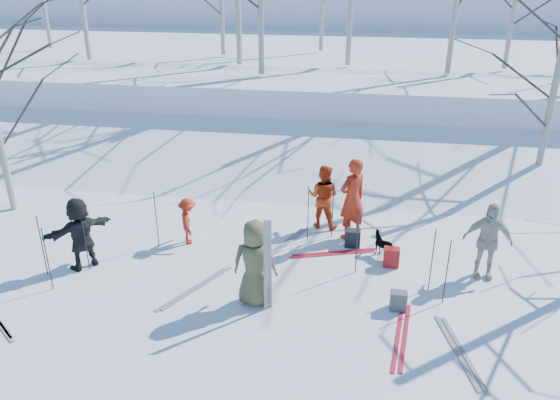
% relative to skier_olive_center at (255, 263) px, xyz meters
% --- Properties ---
extents(ground, '(120.00, 120.00, 0.00)m').
position_rel_skier_olive_center_xyz_m(ground, '(0.17, 0.35, -0.84)').
color(ground, white).
rests_on(ground, ground).
extents(snow_ramp, '(70.00, 9.49, 4.12)m').
position_rel_skier_olive_center_xyz_m(snow_ramp, '(0.17, 7.35, -0.69)').
color(snow_ramp, white).
rests_on(snow_ramp, ground).
extents(snow_plateau, '(70.00, 18.00, 2.20)m').
position_rel_skier_olive_center_xyz_m(snow_plateau, '(0.17, 17.35, 0.16)').
color(snow_plateau, white).
rests_on(snow_plateau, ground).
extents(far_hill, '(90.00, 30.00, 6.00)m').
position_rel_skier_olive_center_xyz_m(far_hill, '(0.17, 38.35, 1.16)').
color(far_hill, white).
rests_on(far_hill, ground).
extents(skier_olive_center, '(0.84, 0.55, 1.69)m').
position_rel_skier_olive_center_xyz_m(skier_olive_center, '(0.00, 0.00, 0.00)').
color(skier_olive_center, '#4A4E2F').
rests_on(skier_olive_center, ground).
extents(skier_red_north, '(0.83, 0.81, 1.92)m').
position_rel_skier_olive_center_xyz_m(skier_red_north, '(1.66, 2.91, 0.12)').
color(skier_red_north, '#B12510').
rests_on(skier_red_north, ground).
extents(skier_redor_behind, '(0.88, 0.75, 1.56)m').
position_rel_skier_olive_center_xyz_m(skier_redor_behind, '(0.97, 3.35, -0.07)').
color(skier_redor_behind, '#B7350E').
rests_on(skier_redor_behind, ground).
extents(skier_red_seated, '(0.62, 0.80, 1.08)m').
position_rel_skier_olive_center_xyz_m(skier_red_seated, '(-1.95, 2.06, -0.30)').
color(skier_red_seated, '#B12510').
rests_on(skier_red_seated, ground).
extents(skier_cream_east, '(0.97, 0.44, 1.62)m').
position_rel_skier_olive_center_xyz_m(skier_cream_east, '(4.37, 1.63, -0.03)').
color(skier_cream_east, beige).
rests_on(skier_cream_east, ground).
extents(skier_grey_west, '(1.29, 1.40, 1.56)m').
position_rel_skier_olive_center_xyz_m(skier_grey_west, '(-3.79, 0.71, -0.07)').
color(skier_grey_west, black).
rests_on(skier_grey_west, ground).
extents(dog, '(0.67, 0.61, 0.53)m').
position_rel_skier_olive_center_xyz_m(dog, '(2.43, 2.15, -0.58)').
color(dog, black).
rests_on(dog, ground).
extents(upright_ski_left, '(0.11, 0.17, 1.90)m').
position_rel_skier_olive_center_xyz_m(upright_ski_left, '(0.25, -0.26, 0.11)').
color(upright_ski_left, silver).
rests_on(upright_ski_left, ground).
extents(upright_ski_right, '(0.11, 0.23, 1.89)m').
position_rel_skier_olive_center_xyz_m(upright_ski_right, '(0.32, -0.21, 0.11)').
color(upright_ski_right, silver).
rests_on(upright_ski_right, ground).
extents(ski_pair_a, '(1.08, 1.99, 0.02)m').
position_rel_skier_olive_center_xyz_m(ski_pair_a, '(3.61, -0.88, -0.83)').
color(ski_pair_a, silver).
rests_on(ski_pair_a, ground).
extents(ski_pair_b, '(0.68, 1.95, 0.02)m').
position_rel_skier_olive_center_xyz_m(ski_pair_b, '(2.68, -0.62, -0.83)').
color(ski_pair_b, red).
rests_on(ski_pair_b, ground).
extents(ski_pair_c, '(1.78, 2.07, 0.02)m').
position_rel_skier_olive_center_xyz_m(ski_pair_c, '(-1.26, 0.25, -0.83)').
color(ski_pair_c, silver).
rests_on(ski_pair_c, ground).
extents(ski_pair_e, '(1.32, 2.02, 0.02)m').
position_rel_skier_olive_center_xyz_m(ski_pair_e, '(1.33, 2.06, -0.83)').
color(ski_pair_e, red).
rests_on(ski_pair_e, ground).
extents(ski_pair_f, '(1.62, 2.05, 0.02)m').
position_rel_skier_olive_center_xyz_m(ski_pair_f, '(0.18, 2.26, -0.83)').
color(ski_pair_f, silver).
rests_on(ski_pair_f, ground).
extents(ski_pole_a, '(0.02, 0.02, 1.34)m').
position_rel_skier_olive_center_xyz_m(ski_pole_a, '(-3.65, 0.60, -0.17)').
color(ski_pole_a, black).
rests_on(ski_pole_a, ground).
extents(ski_pole_b, '(0.02, 0.02, 1.34)m').
position_rel_skier_olive_center_xyz_m(ski_pole_b, '(1.83, 1.34, -0.17)').
color(ski_pole_b, black).
rests_on(ski_pole_b, ground).
extents(ski_pole_c, '(0.02, 0.02, 1.34)m').
position_rel_skier_olive_center_xyz_m(ski_pole_c, '(1.23, 2.85, -0.17)').
color(ski_pole_c, black).
rests_on(ski_pole_c, ground).
extents(ski_pole_d, '(0.02, 0.02, 1.34)m').
position_rel_skier_olive_center_xyz_m(ski_pole_d, '(-4.39, 0.26, -0.17)').
color(ski_pole_d, black).
rests_on(ski_pole_d, ground).
extents(ski_pole_e, '(0.02, 0.02, 1.34)m').
position_rel_skier_olive_center_xyz_m(ski_pole_e, '(3.49, 0.52, -0.17)').
color(ski_pole_e, black).
rests_on(ski_pole_e, ground).
extents(ski_pole_f, '(0.02, 0.02, 1.34)m').
position_rel_skier_olive_center_xyz_m(ski_pole_f, '(-2.57, 1.76, -0.17)').
color(ski_pole_f, black).
rests_on(ski_pole_f, ground).
extents(ski_pole_g, '(0.02, 0.02, 1.34)m').
position_rel_skier_olive_center_xyz_m(ski_pole_g, '(-4.01, -0.21, -0.17)').
color(ski_pole_g, black).
rests_on(ski_pole_g, ground).
extents(ski_pole_h, '(0.02, 0.02, 1.34)m').
position_rel_skier_olive_center_xyz_m(ski_pole_h, '(0.70, 2.59, -0.17)').
color(ski_pole_h, black).
rests_on(ski_pole_h, ground).
extents(ski_pole_i, '(0.02, 0.02, 1.34)m').
position_rel_skier_olive_center_xyz_m(ski_pole_i, '(3.26, 0.94, -0.17)').
color(ski_pole_i, black).
rests_on(ski_pole_i, ground).
extents(backpack_red, '(0.32, 0.22, 0.42)m').
position_rel_skier_olive_center_xyz_m(backpack_red, '(2.55, 1.73, -0.63)').
color(backpack_red, maroon).
rests_on(backpack_red, ground).
extents(backpack_grey, '(0.30, 0.20, 0.38)m').
position_rel_skier_olive_center_xyz_m(backpack_grey, '(2.64, 0.17, -0.65)').
color(backpack_grey, '#4F5156').
rests_on(backpack_grey, ground).
extents(backpack_dark, '(0.34, 0.24, 0.40)m').
position_rel_skier_olive_center_xyz_m(backpack_dark, '(1.72, 2.46, -0.64)').
color(backpack_dark, black).
rests_on(backpack_dark, ground).
extents(birch_plateau_d, '(3.62, 3.62, 4.31)m').
position_rel_skier_olive_center_xyz_m(birch_plateau_d, '(6.73, 12.74, 3.51)').
color(birch_plateau_d, silver).
rests_on(birch_plateau_d, snow_plateau).
extents(birch_edge_e, '(4.11, 4.11, 5.01)m').
position_rel_skier_olive_center_xyz_m(birch_edge_e, '(6.67, 6.73, 1.66)').
color(birch_edge_e, silver).
rests_on(birch_edge_e, ground).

